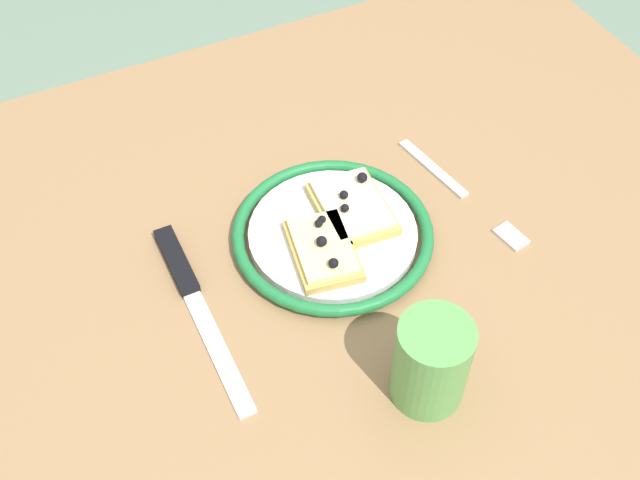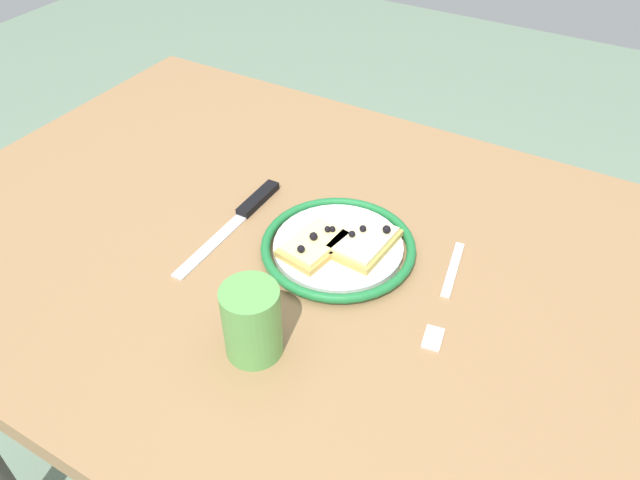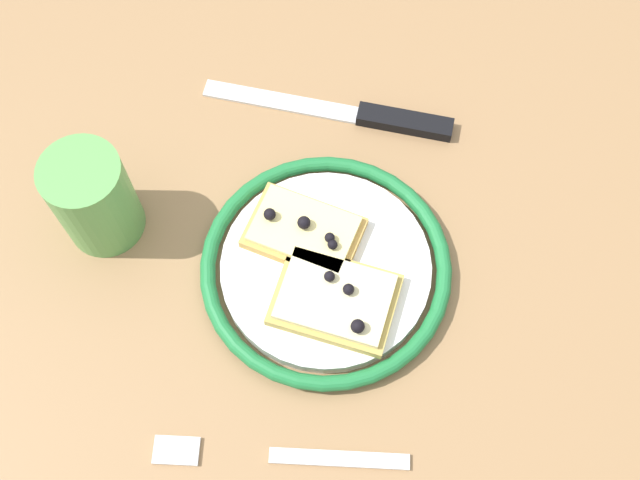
{
  "view_description": "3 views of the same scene",
  "coord_description": "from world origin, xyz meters",
  "px_view_note": "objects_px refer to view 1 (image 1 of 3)",
  "views": [
    {
      "loc": [
        0.18,
        0.46,
        1.41
      ],
      "look_at": [
        -0.04,
        0.0,
        0.81
      ],
      "focal_mm": 43.16,
      "sensor_mm": 36.0,
      "label": 1
    },
    {
      "loc": [
        -0.35,
        0.54,
        1.34
      ],
      "look_at": [
        -0.04,
        -0.0,
        0.8
      ],
      "focal_mm": 34.06,
      "sensor_mm": 36.0,
      "label": 2
    },
    {
      "loc": [
        -0.31,
        -0.07,
        1.4
      ],
      "look_at": [
        -0.04,
        -0.01,
        0.8
      ],
      "focal_mm": 43.97,
      "sensor_mm": 36.0,
      "label": 3
    }
  ],
  "objects_px": {
    "plate": "(333,234)",
    "knife": "(187,284)",
    "cup": "(431,362)",
    "dining_table": "(290,316)",
    "fork": "(461,193)",
    "pizza_slice_far": "(323,249)",
    "pizza_slice_near": "(352,207)"
  },
  "relations": [
    {
      "from": "pizza_slice_near",
      "to": "cup",
      "type": "distance_m",
      "value": 0.22
    },
    {
      "from": "cup",
      "to": "fork",
      "type": "bearing_deg",
      "value": -129.51
    },
    {
      "from": "plate",
      "to": "cup",
      "type": "height_order",
      "value": "cup"
    },
    {
      "from": "knife",
      "to": "plate",
      "type": "bearing_deg",
      "value": 177.57
    },
    {
      "from": "knife",
      "to": "fork",
      "type": "distance_m",
      "value": 0.32
    },
    {
      "from": "cup",
      "to": "pizza_slice_far",
      "type": "bearing_deg",
      "value": -83.23
    },
    {
      "from": "dining_table",
      "to": "plate",
      "type": "bearing_deg",
      "value": -165.78
    },
    {
      "from": "plate",
      "to": "dining_table",
      "type": "bearing_deg",
      "value": 14.22
    },
    {
      "from": "knife",
      "to": "fork",
      "type": "height_order",
      "value": "knife"
    },
    {
      "from": "pizza_slice_far",
      "to": "cup",
      "type": "xyz_separation_m",
      "value": [
        -0.02,
        0.18,
        0.03
      ]
    },
    {
      "from": "pizza_slice_near",
      "to": "knife",
      "type": "xyz_separation_m",
      "value": [
        0.19,
        0.01,
        -0.02
      ]
    },
    {
      "from": "pizza_slice_far",
      "to": "knife",
      "type": "relative_size",
      "value": 0.43
    },
    {
      "from": "pizza_slice_far",
      "to": "plate",
      "type": "bearing_deg",
      "value": -133.42
    },
    {
      "from": "dining_table",
      "to": "cup",
      "type": "relative_size",
      "value": 11.99
    },
    {
      "from": "knife",
      "to": "pizza_slice_far",
      "type": "bearing_deg",
      "value": 167.19
    },
    {
      "from": "dining_table",
      "to": "fork",
      "type": "relative_size",
      "value": 5.71
    },
    {
      "from": "plate",
      "to": "pizza_slice_near",
      "type": "distance_m",
      "value": 0.04
    },
    {
      "from": "dining_table",
      "to": "knife",
      "type": "xyz_separation_m",
      "value": [
        0.1,
        -0.02,
        0.09
      ]
    },
    {
      "from": "dining_table",
      "to": "plate",
      "type": "relative_size",
      "value": 5.32
    },
    {
      "from": "plate",
      "to": "knife",
      "type": "height_order",
      "value": "plate"
    },
    {
      "from": "fork",
      "to": "pizza_slice_far",
      "type": "bearing_deg",
      "value": 6.92
    },
    {
      "from": "dining_table",
      "to": "pizza_slice_far",
      "type": "relative_size",
      "value": 11.06
    },
    {
      "from": "plate",
      "to": "knife",
      "type": "relative_size",
      "value": 0.9
    },
    {
      "from": "dining_table",
      "to": "cup",
      "type": "distance_m",
      "value": 0.24
    },
    {
      "from": "knife",
      "to": "cup",
      "type": "distance_m",
      "value": 0.26
    },
    {
      "from": "dining_table",
      "to": "knife",
      "type": "relative_size",
      "value": 4.78
    },
    {
      "from": "pizza_slice_near",
      "to": "pizza_slice_far",
      "type": "relative_size",
      "value": 1.01
    },
    {
      "from": "dining_table",
      "to": "cup",
      "type": "bearing_deg",
      "value": 107.18
    },
    {
      "from": "plate",
      "to": "knife",
      "type": "distance_m",
      "value": 0.16
    },
    {
      "from": "plate",
      "to": "pizza_slice_far",
      "type": "bearing_deg",
      "value": 46.58
    },
    {
      "from": "dining_table",
      "to": "fork",
      "type": "height_order",
      "value": "fork"
    },
    {
      "from": "pizza_slice_near",
      "to": "pizza_slice_far",
      "type": "bearing_deg",
      "value": 36.2
    }
  ]
}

